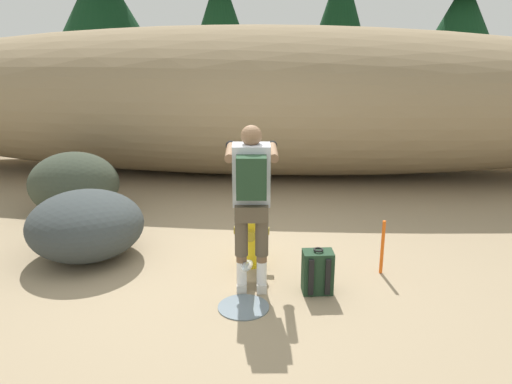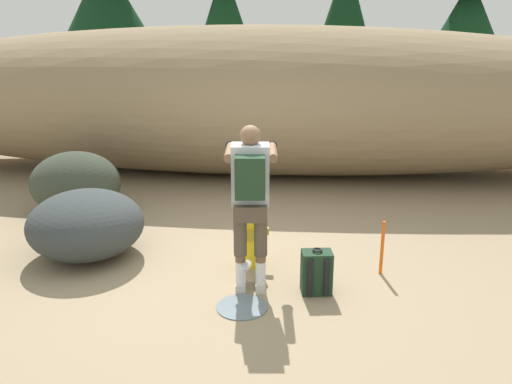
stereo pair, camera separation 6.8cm
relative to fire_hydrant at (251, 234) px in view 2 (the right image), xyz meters
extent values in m
cube|color=#998466|center=(-0.20, -0.21, -0.38)|extent=(56.00, 56.00, 0.04)
ellipsoid|color=#897556|center=(-0.20, 3.87, 0.90)|extent=(15.84, 3.20, 2.52)
cylinder|color=gold|center=(0.00, 0.00, -0.34)|extent=(0.28, 0.28, 0.04)
cylinder|color=gold|center=(0.00, 0.00, -0.02)|extent=(0.21, 0.21, 0.58)
ellipsoid|color=#9E8419|center=(0.00, 0.00, 0.32)|extent=(0.22, 0.22, 0.10)
cylinder|color=#9E8419|center=(0.00, 0.00, 0.39)|extent=(0.06, 0.06, 0.05)
cylinder|color=#9E8419|center=(-0.15, 0.00, 0.05)|extent=(0.09, 0.09, 0.09)
cylinder|color=#9E8419|center=(0.15, 0.00, 0.05)|extent=(0.09, 0.09, 0.09)
cylinder|color=#9E8419|center=(0.00, -0.14, 0.05)|extent=(0.11, 0.09, 0.11)
ellipsoid|color=silver|center=(0.00, -0.56, -0.11)|extent=(0.10, 0.85, 0.40)
cylinder|color=slate|center=(0.00, -0.96, -0.35)|extent=(0.49, 0.49, 0.01)
cube|color=beige|center=(-0.05, -0.58, -0.31)|extent=(0.12, 0.27, 0.09)
cylinder|color=white|center=(-0.05, -0.64, -0.15)|extent=(0.10, 0.10, 0.24)
cylinder|color=brown|center=(-0.05, -0.64, 0.01)|extent=(0.10, 0.10, 0.07)
cylinder|color=brown|center=(-0.05, -0.64, 0.24)|extent=(0.13, 0.13, 0.40)
cube|color=beige|center=(0.15, -0.57, -0.31)|extent=(0.12, 0.27, 0.09)
cylinder|color=white|center=(0.15, -0.62, -0.15)|extent=(0.10, 0.10, 0.24)
cylinder|color=brown|center=(0.15, -0.62, 0.01)|extent=(0.10, 0.10, 0.07)
cylinder|color=brown|center=(0.15, -0.62, 0.24)|extent=(0.13, 0.13, 0.40)
cube|color=brown|center=(0.05, -0.63, 0.49)|extent=(0.34, 0.23, 0.16)
cube|color=#B7BCC6|center=(0.04, -0.54, 0.84)|extent=(0.38, 0.27, 0.59)
cube|color=#1E3823|center=(0.06, -0.74, 0.87)|extent=(0.29, 0.18, 0.40)
sphere|color=brown|center=(0.04, -0.52, 1.22)|extent=(0.20, 0.20, 0.20)
cube|color=black|center=(0.04, -0.43, 1.22)|extent=(0.15, 0.03, 0.04)
cylinder|color=brown|center=(-0.21, -0.19, 0.98)|extent=(0.14, 0.59, 0.09)
sphere|color=black|center=(-0.23, 0.08, 0.98)|extent=(0.11, 0.11, 0.11)
cylinder|color=brown|center=(0.23, -0.15, 0.98)|extent=(0.14, 0.59, 0.09)
sphere|color=black|center=(0.21, 0.12, 0.98)|extent=(0.11, 0.11, 0.11)
cube|color=#1E3823|center=(0.71, -0.60, -0.14)|extent=(0.32, 0.24, 0.44)
cube|color=#1E3823|center=(0.69, -0.47, -0.20)|extent=(0.22, 0.09, 0.20)
torus|color=black|center=(0.71, -0.60, 0.10)|extent=(0.10, 0.10, 0.02)
cube|color=black|center=(0.64, -0.72, -0.14)|extent=(0.05, 0.04, 0.37)
cube|color=black|center=(0.80, -0.70, -0.14)|extent=(0.05, 0.04, 0.37)
ellipsoid|color=#363E30|center=(-2.57, 1.43, 0.09)|extent=(1.39, 1.26, 0.88)
ellipsoid|color=#343B3B|center=(-1.90, 0.07, 0.03)|extent=(1.59, 1.58, 0.77)
cylinder|color=#47331E|center=(-5.35, 11.05, 0.46)|extent=(0.35, 0.35, 1.64)
cone|color=#0F3319|center=(-5.35, 11.05, 2.61)|extent=(2.96, 2.96, 2.65)
cylinder|color=#47331E|center=(-1.59, 9.43, 0.22)|extent=(0.23, 0.23, 1.15)
cone|color=#0F3319|center=(-1.59, 9.43, 2.17)|extent=(1.91, 1.91, 2.74)
cylinder|color=#47331E|center=(1.69, 11.42, 0.24)|extent=(0.23, 0.23, 1.19)
cone|color=#0F3319|center=(1.69, 11.42, 2.38)|extent=(1.95, 1.95, 3.09)
cylinder|color=#47331E|center=(4.78, 9.84, 0.29)|extent=(0.28, 0.28, 1.28)
cone|color=#0F3319|center=(4.78, 9.84, 2.08)|extent=(2.30, 2.30, 2.31)
cylinder|color=#E55914|center=(1.41, -0.12, -0.06)|extent=(0.04, 0.04, 0.60)
camera|label=1|loc=(0.46, -5.54, 2.29)|focal=38.24mm
camera|label=2|loc=(0.52, -5.53, 2.29)|focal=38.24mm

